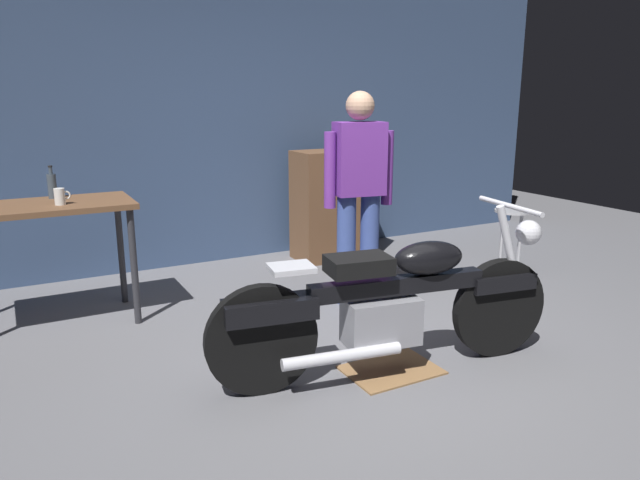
% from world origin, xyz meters
% --- Properties ---
extents(ground_plane, '(12.00, 12.00, 0.00)m').
position_xyz_m(ground_plane, '(0.00, 0.00, 0.00)').
color(ground_plane, slate).
extents(back_wall, '(8.00, 0.12, 3.10)m').
position_xyz_m(back_wall, '(0.00, 2.80, 1.55)').
color(back_wall, '#384C70').
rests_on(back_wall, ground_plane).
extents(workbench, '(1.30, 0.64, 0.90)m').
position_xyz_m(workbench, '(-1.73, 1.66, 0.79)').
color(workbench, brown).
rests_on(workbench, ground_plane).
extents(motorcycle, '(2.17, 0.67, 1.00)m').
position_xyz_m(motorcycle, '(0.04, -0.13, 0.45)').
color(motorcycle, black).
rests_on(motorcycle, ground_plane).
extents(person_standing, '(0.56, 0.28, 1.67)m').
position_xyz_m(person_standing, '(0.54, 1.04, 0.93)').
color(person_standing, '#3C5199').
rests_on(person_standing, ground_plane).
extents(shop_stool, '(0.32, 0.32, 0.64)m').
position_xyz_m(shop_stool, '(2.07, 0.90, 0.50)').
color(shop_stool, '#B2B2B7').
rests_on(shop_stool, ground_plane).
extents(wooden_dresser, '(0.80, 0.47, 1.10)m').
position_xyz_m(wooden_dresser, '(1.03, 2.30, 0.55)').
color(wooden_dresser, brown).
rests_on(wooden_dresser, ground_plane).
extents(drip_tray, '(0.56, 0.40, 0.01)m').
position_xyz_m(drip_tray, '(0.06, -0.13, 0.01)').
color(drip_tray, olive).
rests_on(drip_tray, ground_plane).
extents(mug_white_ceramic, '(0.11, 0.07, 0.11)m').
position_xyz_m(mug_white_ceramic, '(-1.57, 1.56, 0.96)').
color(mug_white_ceramic, white).
rests_on(mug_white_ceramic, workbench).
extents(bottle, '(0.06, 0.06, 0.24)m').
position_xyz_m(bottle, '(-1.59, 1.87, 1.00)').
color(bottle, '#3F4C59').
rests_on(bottle, workbench).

